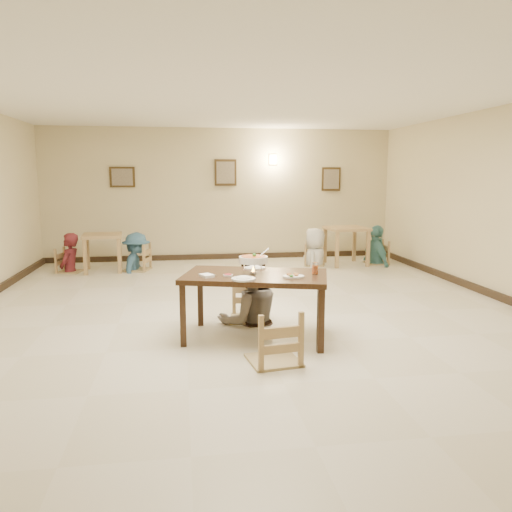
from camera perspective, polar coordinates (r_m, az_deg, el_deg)
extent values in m
plane|color=beige|center=(6.89, -0.53, -7.09)|extent=(10.00, 10.00, 0.00)
plane|color=white|center=(6.71, -0.57, 18.35)|extent=(10.00, 10.00, 0.00)
plane|color=beige|center=(11.60, -3.99, 7.02)|extent=(10.00, 0.00, 10.00)
plane|color=beige|center=(1.85, 21.39, -4.84)|extent=(10.00, 0.00, 10.00)
cube|color=black|center=(11.71, -3.90, -0.04)|extent=(8.00, 0.06, 0.12)
cube|color=#352512|center=(11.59, -15.04, 8.71)|extent=(0.55, 0.03, 0.45)
cube|color=gray|center=(11.57, -15.05, 8.71)|extent=(0.45, 0.01, 0.37)
cube|color=#352512|center=(11.56, -3.50, 9.50)|extent=(0.50, 0.03, 0.60)
cube|color=gray|center=(11.54, -3.50, 9.50)|extent=(0.41, 0.01, 0.49)
cube|color=#352512|center=(12.04, 8.58, 8.68)|extent=(0.45, 0.03, 0.55)
cube|color=gray|center=(12.02, 8.61, 8.68)|extent=(0.37, 0.01, 0.45)
cube|color=#FFD88C|center=(11.71, 1.95, 10.97)|extent=(0.16, 0.05, 0.22)
cube|color=#352011|center=(5.89, -0.07, -2.36)|extent=(1.86, 1.36, 0.06)
cube|color=#352011|center=(5.75, -8.35, -6.77)|extent=(0.07, 0.07, 0.72)
cube|color=#352011|center=(5.54, 7.40, -7.36)|extent=(0.07, 0.07, 0.72)
cube|color=#352011|center=(6.51, -6.39, -4.83)|extent=(0.07, 0.07, 0.72)
cube|color=#352011|center=(6.33, 7.43, -5.26)|extent=(0.07, 0.07, 0.72)
cube|color=tan|center=(6.69, -0.92, -3.36)|extent=(0.49, 0.49, 0.05)
cube|color=tan|center=(5.19, 2.06, -6.81)|extent=(0.51, 0.51, 0.06)
imported|color=gray|center=(6.54, -0.72, 0.14)|extent=(0.98, 0.82, 1.81)
torus|color=silver|center=(5.83, -0.32, -0.78)|extent=(0.26, 0.26, 0.01)
cylinder|color=silver|center=(5.85, -0.31, -1.94)|extent=(0.07, 0.07, 0.04)
cone|color=#FFA526|center=(5.84, -0.32, -1.45)|extent=(0.04, 0.04, 0.06)
cylinder|color=white|center=(5.82, -0.32, -0.41)|extent=(0.33, 0.33, 0.08)
cylinder|color=#AC4C23|center=(5.82, -0.32, -0.09)|extent=(0.29, 0.29, 0.02)
sphere|color=#2D7223|center=(5.81, -0.20, 0.10)|extent=(0.05, 0.05, 0.05)
cylinder|color=silver|center=(5.90, 0.84, 0.34)|extent=(0.16, 0.10, 0.11)
cylinder|color=silver|center=(5.92, 0.59, -1.32)|extent=(0.01, 0.01, 0.15)
cylinder|color=silver|center=(5.89, -1.38, -1.37)|extent=(0.01, 0.01, 0.15)
cylinder|color=silver|center=(5.73, -0.15, -1.67)|extent=(0.01, 0.01, 0.15)
cylinder|color=white|center=(6.21, -0.18, -1.38)|extent=(0.28, 0.28, 0.02)
ellipsoid|color=white|center=(6.21, -0.18, -1.32)|extent=(0.18, 0.15, 0.06)
cylinder|color=white|center=(5.56, -1.44, -2.63)|extent=(0.27, 0.27, 0.02)
ellipsoid|color=white|center=(5.56, -1.44, -2.57)|extent=(0.18, 0.15, 0.06)
cylinder|color=white|center=(5.70, 4.30, -2.35)|extent=(0.25, 0.25, 0.02)
sphere|color=#2D7223|center=(5.63, 4.07, -2.27)|extent=(0.04, 0.04, 0.04)
cylinder|color=white|center=(5.77, -3.21, -2.22)|extent=(0.12, 0.12, 0.02)
cylinder|color=maroon|center=(5.77, -3.21, -2.13)|extent=(0.09, 0.09, 0.01)
cube|color=white|center=(5.74, -5.65, -2.24)|extent=(0.18, 0.20, 0.03)
cube|color=silver|center=(5.83, -5.20, -2.12)|extent=(0.08, 0.17, 0.01)
cube|color=silver|center=(5.83, -4.90, -2.11)|extent=(0.08, 0.17, 0.01)
cylinder|color=white|center=(5.89, 6.78, -1.41)|extent=(0.07, 0.07, 0.14)
cylinder|color=#E85810|center=(5.90, 6.77, -1.55)|extent=(0.06, 0.06, 0.10)
cube|color=#AA8653|center=(10.54, -17.17, 2.25)|extent=(0.84, 0.84, 0.06)
cube|color=#AA8653|center=(10.29, -18.94, -0.15)|extent=(0.07, 0.07, 0.71)
cube|color=#AA8653|center=(10.26, -15.35, -0.01)|extent=(0.07, 0.07, 0.71)
cube|color=#AA8653|center=(10.93, -18.70, 0.38)|extent=(0.07, 0.07, 0.71)
cube|color=#AA8653|center=(10.90, -15.31, 0.52)|extent=(0.07, 0.07, 0.71)
cube|color=#AA8653|center=(11.03, 10.31, 3.11)|extent=(0.89, 0.89, 0.06)
cube|color=#AA8653|center=(10.62, 9.25, 0.67)|extent=(0.07, 0.07, 0.76)
cube|color=#AA8653|center=(10.91, 12.68, 0.78)|extent=(0.07, 0.07, 0.76)
cube|color=#AA8653|center=(11.27, 7.89, 1.19)|extent=(0.07, 0.07, 0.76)
cube|color=#AA8653|center=(11.54, 11.16, 1.28)|extent=(0.07, 0.07, 0.76)
cube|color=tan|center=(10.70, -20.58, 0.50)|extent=(0.44, 0.44, 0.05)
cube|color=tan|center=(10.51, -13.54, 1.00)|extent=(0.49, 0.49, 0.05)
cube|color=tan|center=(10.89, 6.75, 1.09)|extent=(0.42, 0.42, 0.05)
cube|color=tan|center=(11.30, 13.62, 1.38)|extent=(0.46, 0.46, 0.05)
imported|color=maroon|center=(10.65, -20.69, 2.47)|extent=(0.51, 0.65, 1.59)
imported|color=#3F6986|center=(10.47, -13.60, 2.62)|extent=(0.76, 1.10, 1.57)
imported|color=silver|center=(10.84, 6.79, 3.18)|extent=(0.80, 0.94, 1.62)
imported|color=teal|center=(11.25, 13.70, 3.45)|extent=(0.53, 1.05, 1.72)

